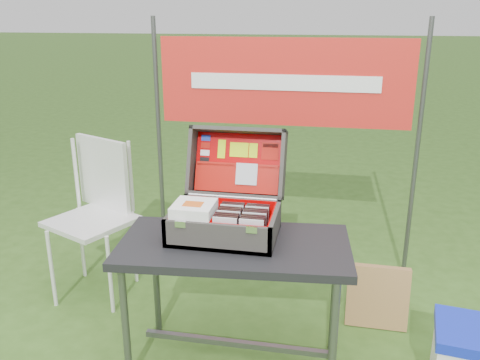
% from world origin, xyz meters
% --- Properties ---
extents(table, '(1.13, 0.64, 0.68)m').
position_xyz_m(table, '(-0.10, 0.01, 0.34)').
color(table, black).
rests_on(table, ground).
extents(table_top, '(1.13, 0.64, 0.04)m').
position_xyz_m(table_top, '(-0.10, 0.01, 0.66)').
color(table_top, black).
rests_on(table_top, ground).
extents(table_leg_fl, '(0.04, 0.04, 0.64)m').
position_xyz_m(table_leg_fl, '(-0.59, -0.20, 0.32)').
color(table_leg_fl, '#59595B').
rests_on(table_leg_fl, ground).
extents(table_leg_fr, '(0.04, 0.04, 0.64)m').
position_xyz_m(table_leg_fr, '(0.38, -0.20, 0.32)').
color(table_leg_fr, '#59595B').
rests_on(table_leg_fr, ground).
extents(table_leg_bl, '(0.04, 0.04, 0.64)m').
position_xyz_m(table_leg_bl, '(-0.59, 0.22, 0.32)').
color(table_leg_bl, '#59595B').
rests_on(table_leg_bl, ground).
extents(table_leg_br, '(0.04, 0.04, 0.64)m').
position_xyz_m(table_leg_br, '(0.38, 0.22, 0.32)').
color(table_leg_br, '#59595B').
rests_on(table_leg_br, ground).
extents(table_brace, '(0.94, 0.03, 0.03)m').
position_xyz_m(table_brace, '(-0.10, 0.01, 0.12)').
color(table_brace, '#59595B').
rests_on(table_brace, ground).
extents(suitcase, '(0.51, 0.52, 0.46)m').
position_xyz_m(suitcase, '(-0.16, 0.13, 0.91)').
color(suitcase, '#504D49').
rests_on(suitcase, table).
extents(suitcase_base_bottom, '(0.51, 0.36, 0.02)m').
position_xyz_m(suitcase_base_bottom, '(-0.16, 0.07, 0.69)').
color(suitcase_base_bottom, '#504D49').
rests_on(suitcase_base_bottom, table_top).
extents(suitcase_base_wall_front, '(0.51, 0.02, 0.14)m').
position_xyz_m(suitcase_base_wall_front, '(-0.16, -0.10, 0.75)').
color(suitcase_base_wall_front, '#504D49').
rests_on(suitcase_base_wall_front, table_top).
extents(suitcase_base_wall_back, '(0.51, 0.02, 0.14)m').
position_xyz_m(suitcase_base_wall_back, '(-0.16, 0.25, 0.75)').
color(suitcase_base_wall_back, '#504D49').
rests_on(suitcase_base_wall_back, table_top).
extents(suitcase_base_wall_left, '(0.02, 0.36, 0.14)m').
position_xyz_m(suitcase_base_wall_left, '(-0.41, 0.07, 0.75)').
color(suitcase_base_wall_left, '#504D49').
rests_on(suitcase_base_wall_left, table_top).
extents(suitcase_base_wall_right, '(0.02, 0.36, 0.14)m').
position_xyz_m(suitcase_base_wall_right, '(0.08, 0.07, 0.75)').
color(suitcase_base_wall_right, '#504D49').
rests_on(suitcase_base_wall_right, table_top).
extents(suitcase_liner_floor, '(0.47, 0.32, 0.01)m').
position_xyz_m(suitcase_liner_floor, '(-0.16, 0.07, 0.71)').
color(suitcase_liner_floor, '#CA0405').
rests_on(suitcase_liner_floor, suitcase_base_bottom).
extents(suitcase_latch_left, '(0.05, 0.01, 0.03)m').
position_xyz_m(suitcase_latch_left, '(-0.33, -0.11, 0.81)').
color(suitcase_latch_left, silver).
rests_on(suitcase_latch_left, suitcase_base_wall_front).
extents(suitcase_latch_right, '(0.05, 0.01, 0.03)m').
position_xyz_m(suitcase_latch_right, '(0.00, -0.11, 0.81)').
color(suitcase_latch_right, silver).
rests_on(suitcase_latch_right, suitcase_base_wall_front).
extents(suitcase_hinge, '(0.46, 0.02, 0.02)m').
position_xyz_m(suitcase_hinge, '(-0.16, 0.26, 0.82)').
color(suitcase_hinge, silver).
rests_on(suitcase_hinge, suitcase_base_wall_back).
extents(suitcase_lid_back, '(0.51, 0.14, 0.35)m').
position_xyz_m(suitcase_lid_back, '(-0.16, 0.44, 0.95)').
color(suitcase_lid_back, '#504D49').
rests_on(suitcase_lid_back, suitcase_base_wall_back).
extents(suitcase_lid_rim_far, '(0.51, 0.14, 0.07)m').
position_xyz_m(suitcase_lid_rim_far, '(-0.16, 0.44, 1.13)').
color(suitcase_lid_rim_far, '#504D49').
rests_on(suitcase_lid_rim_far, suitcase_lid_back).
extents(suitcase_lid_rim_near, '(0.51, 0.14, 0.07)m').
position_xyz_m(suitcase_lid_rim_near, '(-0.16, 0.32, 0.81)').
color(suitcase_lid_rim_near, '#504D49').
rests_on(suitcase_lid_rim_near, suitcase_lid_back).
extents(suitcase_lid_rim_left, '(0.02, 0.25, 0.39)m').
position_xyz_m(suitcase_lid_rim_left, '(-0.41, 0.38, 0.97)').
color(suitcase_lid_rim_left, '#504D49').
rests_on(suitcase_lid_rim_left, suitcase_lid_back).
extents(suitcase_lid_rim_right, '(0.02, 0.25, 0.39)m').
position_xyz_m(suitcase_lid_rim_right, '(0.08, 0.38, 0.97)').
color(suitcase_lid_rim_right, '#504D49').
rests_on(suitcase_lid_rim_right, suitcase_lid_back).
extents(suitcase_lid_liner, '(0.47, 0.11, 0.30)m').
position_xyz_m(suitcase_lid_liner, '(-0.16, 0.42, 0.95)').
color(suitcase_lid_liner, '#CA0405').
rests_on(suitcase_lid_liner, suitcase_lid_back).
extents(suitcase_liner_wall_front, '(0.47, 0.01, 0.12)m').
position_xyz_m(suitcase_liner_wall_front, '(-0.16, -0.09, 0.76)').
color(suitcase_liner_wall_front, '#CA0405').
rests_on(suitcase_liner_wall_front, suitcase_base_bottom).
extents(suitcase_liner_wall_back, '(0.47, 0.01, 0.12)m').
position_xyz_m(suitcase_liner_wall_back, '(-0.16, 0.23, 0.76)').
color(suitcase_liner_wall_back, '#CA0405').
rests_on(suitcase_liner_wall_back, suitcase_base_bottom).
extents(suitcase_liner_wall_left, '(0.01, 0.32, 0.12)m').
position_xyz_m(suitcase_liner_wall_left, '(-0.39, 0.07, 0.76)').
color(suitcase_liner_wall_left, '#CA0405').
rests_on(suitcase_liner_wall_left, suitcase_base_bottom).
extents(suitcase_liner_wall_right, '(0.01, 0.32, 0.12)m').
position_xyz_m(suitcase_liner_wall_right, '(0.07, 0.07, 0.76)').
color(suitcase_liner_wall_right, '#CA0405').
rests_on(suitcase_liner_wall_right, suitcase_base_bottom).
extents(suitcase_lid_pocket, '(0.45, 0.08, 0.15)m').
position_xyz_m(suitcase_lid_pocket, '(-0.16, 0.38, 0.88)').
color(suitcase_lid_pocket, '#A10D05').
rests_on(suitcase_lid_pocket, suitcase_lid_liner).
extents(suitcase_pocket_edge, '(0.44, 0.03, 0.03)m').
position_xyz_m(suitcase_pocket_edge, '(-0.16, 0.40, 0.95)').
color(suitcase_pocket_edge, '#A10D05').
rests_on(suitcase_pocket_edge, suitcase_lid_pocket).
extents(suitcase_pocket_cd, '(0.11, 0.05, 0.11)m').
position_xyz_m(suitcase_pocket_cd, '(-0.11, 0.37, 0.91)').
color(suitcase_pocket_cd, silver).
rests_on(suitcase_pocket_cd, suitcase_lid_pocket).
extents(lid_sticker_cc_a, '(0.05, 0.01, 0.03)m').
position_xyz_m(lid_sticker_cc_a, '(-0.35, 0.46, 1.07)').
color(lid_sticker_cc_a, '#1933B2').
rests_on(lid_sticker_cc_a, suitcase_lid_liner).
extents(lid_sticker_cc_b, '(0.05, 0.01, 0.03)m').
position_xyz_m(lid_sticker_cc_b, '(-0.35, 0.45, 1.04)').
color(lid_sticker_cc_b, '#AE0D04').
rests_on(lid_sticker_cc_b, suitcase_lid_liner).
extents(lid_sticker_cc_c, '(0.05, 0.01, 0.03)m').
position_xyz_m(lid_sticker_cc_c, '(-0.35, 0.43, 1.00)').
color(lid_sticker_cc_c, white).
rests_on(lid_sticker_cc_c, suitcase_lid_liner).
extents(lid_sticker_cc_d, '(0.05, 0.01, 0.03)m').
position_xyz_m(lid_sticker_cc_d, '(-0.35, 0.42, 0.96)').
color(lid_sticker_cc_d, black).
rests_on(lid_sticker_cc_d, suitcase_lid_liner).
extents(lid_card_neon_tall, '(0.04, 0.04, 0.10)m').
position_xyz_m(lid_card_neon_tall, '(-0.26, 0.44, 1.02)').
color(lid_card_neon_tall, '#D1F906').
rests_on(lid_card_neon_tall, suitcase_lid_liner).
extents(lid_card_neon_main, '(0.10, 0.03, 0.07)m').
position_xyz_m(lid_card_neon_main, '(-0.16, 0.44, 1.02)').
color(lid_card_neon_main, '#D1F906').
rests_on(lid_card_neon_main, suitcase_lid_liner).
extents(lid_card_neon_small, '(0.05, 0.03, 0.07)m').
position_xyz_m(lid_card_neon_small, '(-0.08, 0.44, 1.02)').
color(lid_card_neon_small, '#D1F906').
rests_on(lid_card_neon_small, suitcase_lid_liner).
extents(lid_sticker_band, '(0.09, 0.03, 0.09)m').
position_xyz_m(lid_sticker_band, '(0.01, 0.44, 1.02)').
color(lid_sticker_band, '#AE0D04').
rests_on(lid_sticker_band, suitcase_lid_liner).
extents(lid_sticker_band_bar, '(0.08, 0.01, 0.02)m').
position_xyz_m(lid_sticker_band_bar, '(0.01, 0.45, 1.05)').
color(lid_sticker_band_bar, black).
rests_on(lid_sticker_band_bar, suitcase_lid_liner).
extents(cd_left_0, '(0.11, 0.01, 0.13)m').
position_xyz_m(cd_left_0, '(-0.13, -0.06, 0.77)').
color(cd_left_0, silver).
rests_on(cd_left_0, suitcase_liner_floor).
extents(cd_left_1, '(0.11, 0.01, 0.13)m').
position_xyz_m(cd_left_1, '(-0.13, -0.04, 0.77)').
color(cd_left_1, black).
rests_on(cd_left_1, suitcase_liner_floor).
extents(cd_left_2, '(0.11, 0.01, 0.13)m').
position_xyz_m(cd_left_2, '(-0.13, -0.02, 0.77)').
color(cd_left_2, black).
rests_on(cd_left_2, suitcase_liner_floor).
extents(cd_left_3, '(0.11, 0.01, 0.13)m').
position_xyz_m(cd_left_3, '(-0.13, -0.00, 0.77)').
color(cd_left_3, black).
rests_on(cd_left_3, suitcase_liner_floor).
extents(cd_left_4, '(0.11, 0.01, 0.13)m').
position_xyz_m(cd_left_4, '(-0.13, 0.02, 0.77)').
color(cd_left_4, silver).
rests_on(cd_left_4, suitcase_liner_floor).
extents(cd_left_5, '(0.11, 0.01, 0.13)m').
position_xyz_m(cd_left_5, '(-0.13, 0.04, 0.77)').
color(cd_left_5, black).
rests_on(cd_left_5, suitcase_liner_floor).
extents(cd_left_6, '(0.11, 0.01, 0.13)m').
position_xyz_m(cd_left_6, '(-0.13, 0.06, 0.77)').
color(cd_left_6, black).
rests_on(cd_left_6, suitcase_liner_floor).
extents(cd_left_7, '(0.11, 0.01, 0.13)m').
position_xyz_m(cd_left_7, '(-0.13, 0.08, 0.77)').
color(cd_left_7, black).
rests_on(cd_left_7, suitcase_liner_floor).
extents(cd_left_8, '(0.11, 0.01, 0.13)m').
position_xyz_m(cd_left_8, '(-0.13, 0.10, 0.77)').
color(cd_left_8, silver).
rests_on(cd_left_8, suitcase_liner_floor).
extents(cd_left_9, '(0.11, 0.01, 0.13)m').
position_xyz_m(cd_left_9, '(-0.13, 0.12, 0.77)').
color(cd_left_9, black).
rests_on(cd_left_9, suitcase_liner_floor).
extents(cd_left_10, '(0.11, 0.01, 0.13)m').
position_xyz_m(cd_left_10, '(-0.13, 0.14, 0.77)').
color(cd_left_10, black).
rests_on(cd_left_10, suitcase_liner_floor).
extents(cd_right_0, '(0.11, 0.01, 0.13)m').
position_xyz_m(cd_right_0, '(-0.01, -0.06, 0.77)').
color(cd_right_0, silver).
rests_on(cd_right_0, suitcase_liner_floor).
extents(cd_right_1, '(0.11, 0.01, 0.13)m').
position_xyz_m(cd_right_1, '(-0.01, -0.04, 0.77)').
color(cd_right_1, black).
rests_on(cd_right_1, suitcase_liner_floor).
extents(cd_right_2, '(0.11, 0.01, 0.13)m').
position_xyz_m(cd_right_2, '(-0.01, -0.02, 0.77)').
color(cd_right_2, black).
rests_on(cd_right_2, suitcase_liner_floor).
extents(cd_right_3, '(0.11, 0.01, 0.13)m').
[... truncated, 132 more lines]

